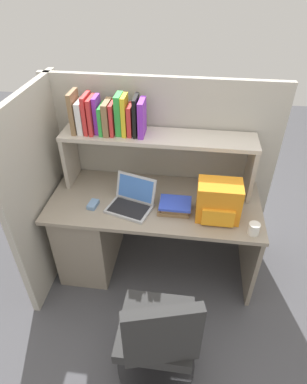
{
  "coord_description": "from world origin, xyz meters",
  "views": [
    {
      "loc": [
        0.25,
        -1.91,
        2.26
      ],
      "look_at": [
        0.0,
        -0.05,
        0.85
      ],
      "focal_mm": 30.2,
      "sensor_mm": 36.0,
      "label": 1
    }
  ],
  "objects_px": {
    "backpack": "(219,202)",
    "paper_cup": "(254,229)",
    "computer_mouse": "(93,204)",
    "laptop": "(132,201)",
    "office_chair": "(158,342)"
  },
  "relations": [
    {
      "from": "office_chair",
      "to": "laptop",
      "type": "bearing_deg",
      "value": -85.58
    },
    {
      "from": "office_chair",
      "to": "paper_cup",
      "type": "bearing_deg",
      "value": -146.06
    },
    {
      "from": "paper_cup",
      "to": "office_chair",
      "type": "bearing_deg",
      "value": -130.8
    },
    {
      "from": "computer_mouse",
      "to": "office_chair",
      "type": "distance_m",
      "value": 1.04
    },
    {
      "from": "laptop",
      "to": "backpack",
      "type": "distance_m",
      "value": 0.63
    },
    {
      "from": "laptop",
      "to": "computer_mouse",
      "type": "height_order",
      "value": "laptop"
    },
    {
      "from": "laptop",
      "to": "paper_cup",
      "type": "distance_m",
      "value": 0.88
    },
    {
      "from": "computer_mouse",
      "to": "paper_cup",
      "type": "bearing_deg",
      "value": 0.79
    },
    {
      "from": "backpack",
      "to": "office_chair",
      "type": "relative_size",
      "value": 0.32
    },
    {
      "from": "backpack",
      "to": "paper_cup",
      "type": "height_order",
      "value": "backpack"
    },
    {
      "from": "paper_cup",
      "to": "computer_mouse",
      "type": "bearing_deg",
      "value": 173.11
    },
    {
      "from": "office_chair",
      "to": "computer_mouse",
      "type": "bearing_deg",
      "value": -68.93
    },
    {
      "from": "laptop",
      "to": "backpack",
      "type": "xyz_separation_m",
      "value": [
        0.62,
        -0.03,
        0.09
      ]
    },
    {
      "from": "backpack",
      "to": "paper_cup",
      "type": "xyz_separation_m",
      "value": [
        0.24,
        -0.14,
        -0.1
      ]
    },
    {
      "from": "paper_cup",
      "to": "office_chair",
      "type": "relative_size",
      "value": 0.09
    }
  ]
}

